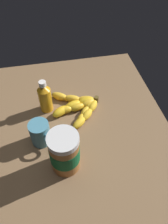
% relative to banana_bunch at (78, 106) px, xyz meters
% --- Properties ---
extents(ground_plane, '(0.89, 0.77, 0.04)m').
position_rel_banana_bunch_xyz_m(ground_plane, '(-0.07, 0.03, -0.04)').
color(ground_plane, brown).
extents(banana_bunch, '(0.24, 0.22, 0.04)m').
position_rel_banana_bunch_xyz_m(banana_bunch, '(0.00, 0.00, 0.00)').
color(banana_bunch, gold).
rests_on(banana_bunch, ground_plane).
extents(peanut_butter_jar, '(0.10, 0.10, 0.17)m').
position_rel_banana_bunch_xyz_m(peanut_butter_jar, '(-0.26, 0.09, 0.07)').
color(peanut_butter_jar, '#9E602D').
rests_on(peanut_butter_jar, ground_plane).
extents(honey_bottle, '(0.05, 0.05, 0.16)m').
position_rel_banana_bunch_xyz_m(honey_bottle, '(0.03, 0.13, 0.05)').
color(honey_bottle, orange).
rests_on(honey_bottle, ground_plane).
extents(coffee_mug, '(0.11, 0.08, 0.10)m').
position_rel_banana_bunch_xyz_m(coffee_mug, '(-0.14, 0.17, 0.03)').
color(coffee_mug, teal).
rests_on(coffee_mug, ground_plane).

